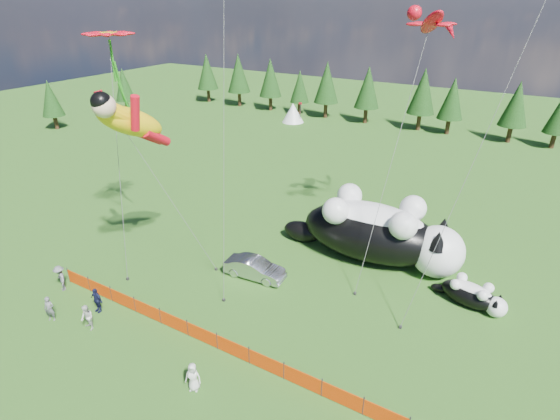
# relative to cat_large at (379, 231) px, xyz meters

# --- Properties ---
(ground) EXTENTS (160.00, 160.00, 0.00)m
(ground) POSITION_rel_cat_large_xyz_m (-5.26, -9.66, -2.22)
(ground) COLOR #133B0A
(ground) RESTS_ON ground
(safety_fence) EXTENTS (22.06, 0.06, 1.10)m
(safety_fence) POSITION_rel_cat_large_xyz_m (-5.26, -12.66, -1.72)
(safety_fence) COLOR #262626
(safety_fence) RESTS_ON ground
(tree_line) EXTENTS (90.00, 4.00, 8.00)m
(tree_line) POSITION_rel_cat_large_xyz_m (-5.26, 35.34, 1.78)
(tree_line) COLOR black
(tree_line) RESTS_ON ground
(festival_tents) EXTENTS (50.00, 3.20, 2.80)m
(festival_tents) POSITION_rel_cat_large_xyz_m (5.74, 30.34, -0.82)
(festival_tents) COLOR white
(festival_tents) RESTS_ON ground
(cat_large) EXTENTS (12.95, 4.95, 4.67)m
(cat_large) POSITION_rel_cat_large_xyz_m (0.00, 0.00, 0.00)
(cat_large) COLOR black
(cat_large) RESTS_ON ground
(cat_small) EXTENTS (4.46, 2.25, 1.63)m
(cat_small) POSITION_rel_cat_large_xyz_m (6.64, -2.13, -1.45)
(cat_small) COLOR black
(cat_small) RESTS_ON ground
(car) EXTENTS (4.20, 1.79, 1.35)m
(car) POSITION_rel_cat_large_xyz_m (-6.17, -6.15, -1.55)
(car) COLOR #B6B6BB
(car) RESTS_ON ground
(spectator_a) EXTENTS (0.68, 0.59, 1.56)m
(spectator_a) POSITION_rel_cat_large_xyz_m (-13.87, -15.59, -1.44)
(spectator_a) COLOR #5E5F63
(spectator_a) RESTS_ON ground
(spectator_b) EXTENTS (0.84, 0.60, 1.56)m
(spectator_b) POSITION_rel_cat_large_xyz_m (-11.38, -15.03, -1.44)
(spectator_b) COLOR silver
(spectator_b) RESTS_ON ground
(spectator_c) EXTENTS (0.94, 0.50, 1.59)m
(spectator_c) POSITION_rel_cat_large_xyz_m (-12.21, -13.71, -1.42)
(spectator_c) COLOR #141737
(spectator_c) RESTS_ON ground
(spectator_d) EXTENTS (1.26, 0.96, 1.74)m
(spectator_d) POSITION_rel_cat_large_xyz_m (-15.89, -13.43, -1.35)
(spectator_d) COLOR #5E5F63
(spectator_d) RESTS_ON ground
(spectator_e) EXTENTS (0.88, 0.73, 1.54)m
(spectator_e) POSITION_rel_cat_large_xyz_m (-3.61, -15.31, -1.45)
(spectator_e) COLOR silver
(spectator_e) RESTS_ON ground
(superhero_kite) EXTENTS (5.96, 5.54, 12.95)m
(superhero_kite) POSITION_rel_cat_large_xyz_m (-12.20, -9.28, 8.09)
(superhero_kite) COLOR yellow
(superhero_kite) RESTS_ON ground
(gecko_kite) EXTENTS (4.70, 10.22, 17.05)m
(gecko_kite) POSITION_rel_cat_large_xyz_m (1.03, 2.49, 13.09)
(gecko_kite) COLOR red
(gecko_kite) RESTS_ON ground
(flower_kite) EXTENTS (3.75, 5.00, 15.08)m
(flower_kite) POSITION_rel_cat_large_xyz_m (-15.27, -7.31, 12.32)
(flower_kite) COLOR red
(flower_kite) RESTS_ON ground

